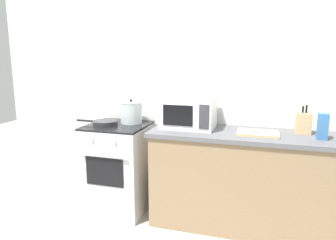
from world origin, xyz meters
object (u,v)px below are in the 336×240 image
Objects in this scene: stove at (119,168)px; frying_pan at (105,123)px; cutting_board at (258,133)px; microwave at (189,112)px; stock_pot at (131,112)px; knife_block at (304,123)px; pasta_box at (323,127)px.

stove is 2.05× the size of frying_pan.
cutting_board is (1.38, 0.00, 0.47)m from stove.
microwave reaches higher than cutting_board.
stove is at bearing 32.13° from frying_pan.
cutting_board is (1.49, 0.07, -0.02)m from frying_pan.
knife_block reaches higher than stock_pot.
pasta_box is at bearing 1.06° from frying_pan.
frying_pan is at bearing -173.69° from knife_block.
microwave is (0.73, 0.08, 0.61)m from stove.
knife_block is (1.66, 0.02, -0.02)m from stock_pot.
stove is at bearing -173.78° from microwave.
stock_pot reaches higher than cutting_board.
frying_pan reaches higher than stove.
microwave reaches higher than stock_pot.
pasta_box is at bearing -5.26° from microwave.
stove is 0.95m from microwave.
frying_pan is 1.89m from knife_block.
frying_pan is at bearing -138.84° from stock_pot.
knife_block is (1.87, 0.21, 0.07)m from frying_pan.
cutting_board is at bearing 176.67° from pasta_box.
stock_pot is at bearing 174.75° from cutting_board.
stock_pot is 0.69× the size of frying_pan.
stove is 0.59m from stock_pot.
frying_pan is at bearing -170.09° from microwave.
knife_block is (1.77, 0.14, 0.56)m from stove.
frying_pan is 1.25× the size of cutting_board.
stock_pot reaches higher than pasta_box.
knife_block is at bearing 6.31° from frying_pan.
cutting_board is at bearing 2.59° from frying_pan.
knife_block is at bearing 0.78° from stock_pot.
stock_pot is at bearing 48.19° from stove.
knife_block is at bearing 19.97° from cutting_board.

